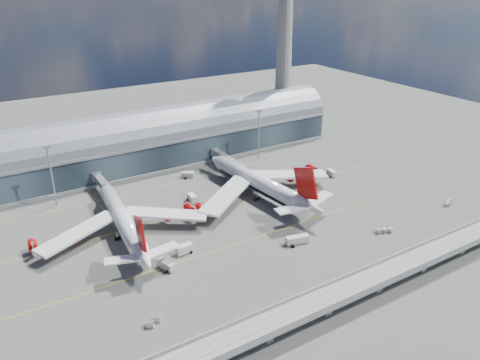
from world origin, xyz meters
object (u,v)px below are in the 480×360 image
airliner_left (124,222)px  service_truck_0 (166,265)px  service_truck_3 (331,173)px  cargo_train_2 (448,203)px  cargo_train_0 (153,321)px  cargo_train_1 (384,231)px  service_truck_4 (192,198)px  floodlight_mast_left (51,175)px  service_truck_2 (297,240)px  control_tower (284,44)px  service_truck_1 (184,249)px  service_truck_5 (188,175)px  airliner_right (259,183)px  floodlight_mast_right (259,133)px

airliner_left → service_truck_0: (4.51, -27.12, -4.48)m
service_truck_3 → cargo_train_2: size_ratio=0.89×
cargo_train_0 → cargo_train_1: size_ratio=0.73×
service_truck_0 → service_truck_4: bearing=36.1°
floodlight_mast_left → service_truck_2: (66.06, -76.02, -12.06)m
control_tower → service_truck_4: control_tower is taller
cargo_train_0 → service_truck_1: bearing=-12.9°
service_truck_4 → cargo_train_1: 77.53m
floodlight_mast_left → airliner_left: bearing=-67.8°
service_truck_5 → cargo_train_1: (39.82, -83.82, -0.56)m
airliner_left → airliner_right: 60.14m
airliner_left → service_truck_0: bearing=-75.3°
service_truck_1 → airliner_right: bearing=-66.2°
service_truck_1 → cargo_train_0: (-22.47, -27.53, -0.77)m
service_truck_3 → service_truck_4: service_truck_4 is taller
service_truck_1 → service_truck_2: size_ratio=0.67×
service_truck_2 → cargo_train_1: 33.88m
control_tower → service_truck_1: bearing=-139.9°
service_truck_5 → floodlight_mast_left: bearing=118.8°
service_truck_1 → cargo_train_1: (68.80, -26.01, -0.83)m
service_truck_0 → service_truck_1: service_truck_1 is taller
airliner_left → cargo_train_0: (-8.98, -49.42, -5.03)m
floodlight_mast_right → service_truck_2: floodlight_mast_right is taller
airliner_left → cargo_train_0: 50.48m
service_truck_4 → cargo_train_2: bearing=-27.3°
cargo_train_2 → service_truck_1: bearing=103.1°
control_tower → service_truck_2: bearing=-123.5°
floodlight_mast_right → floodlight_mast_left: bearing=180.0°
service_truck_0 → cargo_train_0: bearing=-138.9°
service_truck_0 → service_truck_4: size_ratio=1.21×
control_tower → cargo_train_1: size_ratio=14.53×
airliner_left → cargo_train_2: airliner_left is taller
floodlight_mast_left → floodlight_mast_right: 100.00m
service_truck_0 → cargo_train_0: service_truck_0 is taller
service_truck_2 → service_truck_5: (-7.71, 73.02, -0.19)m
floodlight_mast_right → service_truck_1: (-70.64, -60.81, -11.97)m
service_truck_5 → cargo_train_1: 92.80m
service_truck_5 → cargo_train_2: bearing=-103.8°
cargo_train_0 → cargo_train_2: 131.47m
floodlight_mast_right → cargo_train_0: floodlight_mast_right is taller
control_tower → service_truck_0: size_ratio=14.60×
control_tower → service_truck_2: control_tower is taller
service_truck_4 → cargo_train_0: (-42.12, -61.47, -0.75)m
service_truck_1 → control_tower: bearing=-53.2°
cargo_train_1 → cargo_train_2: size_ratio=1.09×
cargo_train_2 → service_truck_5: bearing=69.9°
control_tower → cargo_train_1: 130.86m
control_tower → floodlight_mast_right: (-35.00, -28.00, -38.00)m
airliner_left → service_truck_2: 62.57m
cargo_train_1 → service_truck_2: bearing=48.4°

